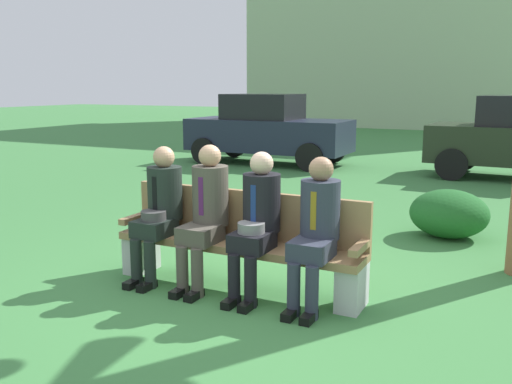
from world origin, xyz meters
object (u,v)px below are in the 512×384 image
park_bench (240,241)px  seated_man_centerleft (206,209)px  seated_man_leftmost (160,206)px  shrub_near_bench (449,214)px  seated_man_centerright (257,217)px  seated_man_rightmost (316,225)px  building_backdrop (421,3)px  parked_car_near (267,129)px

park_bench → seated_man_centerleft: (-0.29, -0.13, 0.31)m
seated_man_leftmost → shrub_near_bench: 3.69m
seated_man_centerright → seated_man_rightmost: bearing=0.5°
park_bench → seated_man_centerright: 0.40m
seated_man_centerright → building_backdrop: bearing=97.5°
park_bench → building_backdrop: size_ratio=0.15×
seated_man_leftmost → seated_man_centerleft: bearing=1.1°
seated_man_centerleft → building_backdrop: size_ratio=0.09×
seated_man_centerleft → parked_car_near: size_ratio=0.34×
parked_car_near → building_backdrop: building_backdrop is taller
seated_man_leftmost → shrub_near_bench: (2.33, 2.83, -0.42)m
building_backdrop → seated_man_rightmost: bearing=-81.2°
seated_man_rightmost → parked_car_near: parked_car_near is taller
building_backdrop → seated_man_centerright: bearing=-82.5°
park_bench → seated_man_centerright: (0.25, -0.14, 0.28)m
seated_man_centerright → shrub_near_bench: 3.13m
seated_man_leftmost → seated_man_rightmost: (1.61, 0.00, -0.00)m
seated_man_leftmost → building_backdrop: bearing=95.0°
seated_man_centerleft → shrub_near_bench: size_ratio=1.39×
seated_man_leftmost → seated_man_rightmost: 1.61m
seated_man_rightmost → shrub_near_bench: 2.95m
seated_man_leftmost → shrub_near_bench: size_ratio=1.35×
parked_car_near → seated_man_centerright: bearing=-65.3°
seated_man_centerright → shrub_near_bench: (1.28, 2.83, -0.42)m
seated_man_rightmost → shrub_near_bench: (0.72, 2.83, -0.42)m
seated_man_rightmost → shrub_near_bench: bearing=75.7°
parked_car_near → building_backdrop: (0.48, 16.21, 4.92)m
seated_man_centerright → building_backdrop: building_backdrop is taller
park_bench → seated_man_centerright: seated_man_centerright is taller
seated_man_leftmost → seated_man_rightmost: size_ratio=1.01×
park_bench → seated_man_centerright: size_ratio=1.86×
park_bench → building_backdrop: building_backdrop is taller
park_bench → seated_man_rightmost: bearing=-9.3°
shrub_near_bench → seated_man_leftmost: bearing=-129.5°
seated_man_leftmost → seated_man_rightmost: seated_man_leftmost is taller
seated_man_centerleft → parked_car_near: (-3.10, 7.90, 0.09)m
shrub_near_bench → park_bench: bearing=-119.5°
seated_man_centerright → parked_car_near: (-3.63, 7.91, 0.11)m
seated_man_leftmost → building_backdrop: 24.72m
seated_man_centerright → shrub_near_bench: seated_man_centerright is taller
seated_man_rightmost → building_backdrop: bearing=98.8°
parked_car_near → park_bench: bearing=-66.4°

